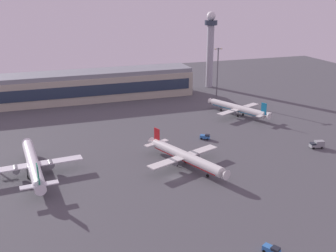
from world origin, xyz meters
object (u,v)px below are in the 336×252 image
object	(u,v)px
catering_truck	(317,144)
cargo_loader	(205,137)
airplane_mid_apron	(33,164)
airplane_terminal_side	(185,156)
control_tower	(210,45)
maintenance_van	(272,250)
apron_light_east	(217,71)
airplane_far_stand	(238,108)

from	to	relation	value
catering_truck	cargo_loader	xyz separation A→B (m)	(-38.87, 23.79, -0.40)
airplane_mid_apron	airplane_terminal_side	bearing A→B (deg)	-15.89
control_tower	cargo_loader	world-z (taller)	control_tower
control_tower	airplane_mid_apron	world-z (taller)	control_tower
maintenance_van	apron_light_east	distance (m)	144.67
airplane_mid_apron	cargo_loader	size ratio (longest dim) A/B	9.52
control_tower	catering_truck	bearing A→B (deg)	-91.59
cargo_loader	airplane_mid_apron	bearing A→B (deg)	-44.90
apron_light_east	catering_truck	bearing A→B (deg)	-85.67
cargo_loader	maintenance_van	bearing A→B (deg)	22.66
airplane_mid_apron	apron_light_east	distance (m)	125.43
catering_truck	apron_light_east	bearing A→B (deg)	14.19
control_tower	cargo_loader	bearing A→B (deg)	-115.34
control_tower	cargo_loader	xyz separation A→B (m)	(-41.99, -88.69, -26.16)
catering_truck	airplane_mid_apron	bearing A→B (deg)	94.08
apron_light_east	airplane_terminal_side	bearing A→B (deg)	-122.29
airplane_terminal_side	apron_light_east	world-z (taller)	apron_light_east
control_tower	catering_truck	world-z (taller)	control_tower
cargo_loader	airplane_far_stand	bearing A→B (deg)	166.18
cargo_loader	apron_light_east	bearing A→B (deg)	-174.69
catering_truck	cargo_loader	bearing A→B (deg)	68.39
control_tower	apron_light_east	xyz separation A→B (m)	(-9.29, -30.94, -10.47)
maintenance_van	cargo_loader	world-z (taller)	same
apron_light_east	control_tower	bearing A→B (deg)	73.28
airplane_mid_apron	cargo_loader	bearing A→B (deg)	5.51
maintenance_van	airplane_terminal_side	bearing A→B (deg)	-117.02
control_tower	apron_light_east	bearing A→B (deg)	-106.72
airplane_terminal_side	airplane_mid_apron	bearing A→B (deg)	-32.26
control_tower	catering_truck	size ratio (longest dim) A/B	8.03
airplane_terminal_side	catering_truck	xyz separation A→B (m)	(57.16, -0.83, -2.30)
airplane_far_stand	catering_truck	bearing A→B (deg)	-102.79
airplane_far_stand	airplane_mid_apron	bearing A→B (deg)	177.93
airplane_far_stand	apron_light_east	distance (m)	34.45
airplane_far_stand	apron_light_east	world-z (taller)	apron_light_east
airplane_mid_apron	maintenance_van	size ratio (longest dim) A/B	9.41
catering_truck	cargo_loader	size ratio (longest dim) A/B	1.32
airplane_far_stand	catering_truck	world-z (taller)	airplane_far_stand
catering_truck	cargo_loader	world-z (taller)	catering_truck
airplane_terminal_side	catering_truck	size ratio (longest dim) A/B	6.44
control_tower	airplane_far_stand	world-z (taller)	control_tower
control_tower	airplane_terminal_side	xyz separation A→B (m)	(-60.29, -111.64, -23.45)
apron_light_east	maintenance_van	bearing A→B (deg)	-110.08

